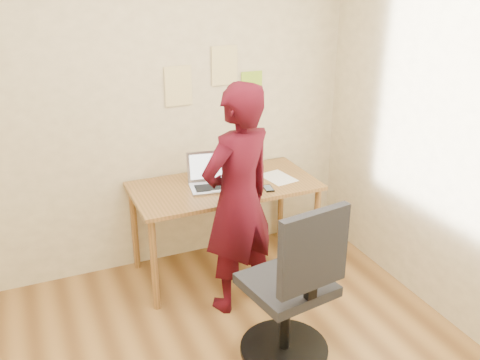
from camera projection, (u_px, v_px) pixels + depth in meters
name	position (u px, v px, depth m)	size (l,w,h in m)	color
room	(218.00, 190.00, 2.44)	(3.58, 3.58, 2.78)	brown
desk	(225.00, 195.00, 4.09)	(1.40, 0.70, 0.74)	olive
laptop	(211.00, 179.00, 4.01)	(0.37, 0.34, 0.24)	#ABABB3
paper_sheet	(278.00, 178.00, 4.18)	(0.20, 0.28, 0.00)	white
phone	(268.00, 188.00, 3.97)	(0.08, 0.13, 0.01)	black
wall_note_left	(178.00, 86.00, 4.01)	(0.21, 0.00, 0.30)	#E5D089
wall_note_mid	(225.00, 66.00, 4.10)	(0.21, 0.00, 0.30)	#E5D089
wall_note_right	(252.00, 86.00, 4.25)	(0.18, 0.00, 0.24)	#92C42C
office_chair	(293.00, 295.00, 3.20)	(0.56, 0.57, 1.08)	black
person	(238.00, 201.00, 3.61)	(0.59, 0.39, 1.63)	#3B0811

